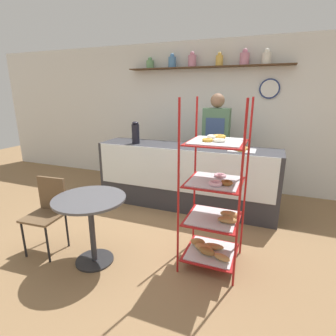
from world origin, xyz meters
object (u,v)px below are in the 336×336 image
cafe_table (91,214)px  cafe_chair (48,207)px  pastry_rack (214,204)px  donut_tray_counter (241,150)px  coffee_carafe (136,133)px  person_worker (215,142)px

cafe_table → cafe_chair: 0.63m
pastry_rack → donut_tray_counter: (0.10, 1.26, 0.33)m
pastry_rack → donut_tray_counter: pastry_rack is taller
cafe_chair → coffee_carafe: bearing=75.9°
person_worker → coffee_carafe: 1.35m
pastry_rack → cafe_table: size_ratio=2.33×
pastry_rack → person_worker: (-0.38, 1.88, 0.29)m
coffee_carafe → donut_tray_counter: size_ratio=0.95×
pastry_rack → person_worker: person_worker is taller
pastry_rack → person_worker: 1.94m
donut_tray_counter → person_worker: bearing=128.0°
person_worker → cafe_chair: (-1.44, -2.29, -0.46)m
pastry_rack → cafe_chair: bearing=-167.3°
cafe_table → coffee_carafe: size_ratio=2.13×
coffee_carafe → donut_tray_counter: 1.65m
coffee_carafe → cafe_table: bearing=-78.3°
cafe_table → person_worker: bearing=70.7°
cafe_table → cafe_chair: (-0.63, 0.04, -0.05)m
coffee_carafe → person_worker: bearing=29.6°
cafe_table → donut_tray_counter: donut_tray_counter is taller
pastry_rack → person_worker: bearing=101.6°
cafe_table → donut_tray_counter: (1.30, 1.71, 0.45)m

